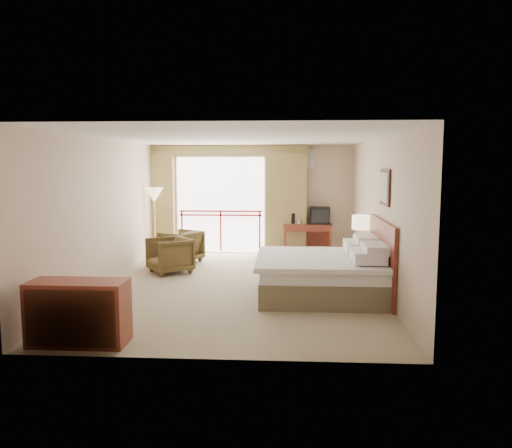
# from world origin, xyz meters

# --- Properties ---
(floor) EXTENTS (7.00, 7.00, 0.00)m
(floor) POSITION_xyz_m (0.00, 0.00, 0.00)
(floor) COLOR gray
(floor) RESTS_ON ground
(ceiling) EXTENTS (7.00, 7.00, 0.00)m
(ceiling) POSITION_xyz_m (0.00, 0.00, 2.70)
(ceiling) COLOR white
(ceiling) RESTS_ON wall_back
(wall_back) EXTENTS (5.00, 0.00, 5.00)m
(wall_back) POSITION_xyz_m (0.00, 3.50, 1.35)
(wall_back) COLOR #C5AA90
(wall_back) RESTS_ON ground
(wall_front) EXTENTS (5.00, 0.00, 5.00)m
(wall_front) POSITION_xyz_m (0.00, -3.50, 1.35)
(wall_front) COLOR #C5AA90
(wall_front) RESTS_ON ground
(wall_left) EXTENTS (0.00, 7.00, 7.00)m
(wall_left) POSITION_xyz_m (-2.50, 0.00, 1.35)
(wall_left) COLOR #C5AA90
(wall_left) RESTS_ON ground
(wall_right) EXTENTS (0.00, 7.00, 7.00)m
(wall_right) POSITION_xyz_m (2.50, 0.00, 1.35)
(wall_right) COLOR #C5AA90
(wall_right) RESTS_ON ground
(balcony_door) EXTENTS (2.40, 0.00, 2.40)m
(balcony_door) POSITION_xyz_m (-0.80, 3.48, 1.20)
(balcony_door) COLOR white
(balcony_door) RESTS_ON wall_back
(balcony_railing) EXTENTS (2.09, 0.03, 1.02)m
(balcony_railing) POSITION_xyz_m (-0.80, 3.46, 0.81)
(balcony_railing) COLOR #AC0E17
(balcony_railing) RESTS_ON wall_back
(curtain_left) EXTENTS (1.00, 0.26, 2.50)m
(curtain_left) POSITION_xyz_m (-2.45, 3.35, 1.25)
(curtain_left) COLOR olive
(curtain_left) RESTS_ON wall_back
(curtain_right) EXTENTS (1.00, 0.26, 2.50)m
(curtain_right) POSITION_xyz_m (0.85, 3.35, 1.25)
(curtain_right) COLOR olive
(curtain_right) RESTS_ON wall_back
(valance) EXTENTS (4.40, 0.22, 0.28)m
(valance) POSITION_xyz_m (-0.80, 3.38, 2.55)
(valance) COLOR olive
(valance) RESTS_ON wall_back
(hvac_vent) EXTENTS (0.50, 0.04, 0.50)m
(hvac_vent) POSITION_xyz_m (1.30, 3.47, 2.35)
(hvac_vent) COLOR silver
(hvac_vent) RESTS_ON wall_back
(bed) EXTENTS (2.13, 2.06, 0.97)m
(bed) POSITION_xyz_m (1.50, -0.60, 0.38)
(bed) COLOR brown
(bed) RESTS_ON floor
(headboard) EXTENTS (0.06, 2.10, 1.30)m
(headboard) POSITION_xyz_m (2.46, -0.60, 0.65)
(headboard) COLOR maroon
(headboard) RESTS_ON wall_right
(framed_art) EXTENTS (0.04, 0.72, 0.60)m
(framed_art) POSITION_xyz_m (2.47, -0.60, 1.85)
(framed_art) COLOR black
(framed_art) RESTS_ON wall_right
(nightstand) EXTENTS (0.45, 0.54, 0.64)m
(nightstand) POSITION_xyz_m (2.29, 0.67, 0.32)
(nightstand) COLOR maroon
(nightstand) RESTS_ON floor
(table_lamp) EXTENTS (0.33, 0.33, 0.59)m
(table_lamp) POSITION_xyz_m (2.29, 0.72, 1.10)
(table_lamp) COLOR tan
(table_lamp) RESTS_ON nightstand
(phone) EXTENTS (0.19, 0.16, 0.07)m
(phone) POSITION_xyz_m (2.24, 0.52, 0.67)
(phone) COLOR black
(phone) RESTS_ON nightstand
(desk) EXTENTS (1.18, 0.57, 0.77)m
(desk) POSITION_xyz_m (1.38, 3.31, 0.60)
(desk) COLOR maroon
(desk) RESTS_ON floor
(tv) EXTENTS (0.47, 0.37, 0.43)m
(tv) POSITION_xyz_m (1.68, 3.25, 0.98)
(tv) COLOR black
(tv) RESTS_ON desk
(coffee_maker) EXTENTS (0.15, 0.15, 0.26)m
(coffee_maker) POSITION_xyz_m (1.03, 3.26, 0.90)
(coffee_maker) COLOR black
(coffee_maker) RESTS_ON desk
(cup) EXTENTS (0.09, 0.09, 0.11)m
(cup) POSITION_xyz_m (1.18, 3.21, 0.82)
(cup) COLOR white
(cup) RESTS_ON desk
(wastebasket) EXTENTS (0.28, 0.28, 0.28)m
(wastebasket) POSITION_xyz_m (1.03, 2.48, 0.14)
(wastebasket) COLOR black
(wastebasket) RESTS_ON floor
(armchair_far) EXTENTS (1.08, 1.08, 0.73)m
(armchair_far) POSITION_xyz_m (-1.55, 2.14, 0.00)
(armchair_far) COLOR #42341A
(armchair_far) RESTS_ON floor
(armchair_near) EXTENTS (1.10, 1.10, 0.73)m
(armchair_near) POSITION_xyz_m (-1.54, 1.01, 0.00)
(armchair_near) COLOR #42341A
(armchair_near) RESTS_ON floor
(side_table) EXTENTS (0.50, 0.50, 0.55)m
(side_table) POSITION_xyz_m (-1.80, 1.61, 0.38)
(side_table) COLOR black
(side_table) RESTS_ON floor
(book) EXTENTS (0.15, 0.20, 0.02)m
(book) POSITION_xyz_m (-1.80, 1.61, 0.55)
(book) COLOR white
(book) RESTS_ON side_table
(floor_lamp) EXTENTS (0.43, 0.43, 1.67)m
(floor_lamp) POSITION_xyz_m (-2.30, 2.73, 1.44)
(floor_lamp) COLOR tan
(floor_lamp) RESTS_ON floor
(dresser) EXTENTS (1.20, 0.51, 0.80)m
(dresser) POSITION_xyz_m (-1.73, -3.10, 0.40)
(dresser) COLOR maroon
(dresser) RESTS_ON floor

